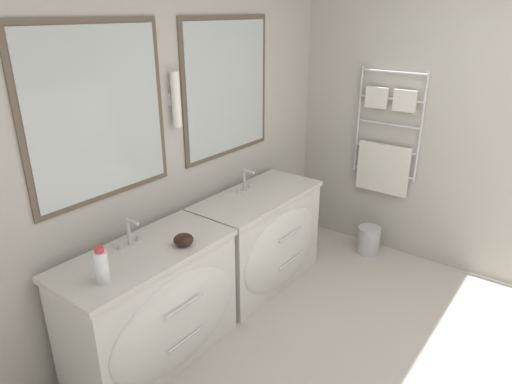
% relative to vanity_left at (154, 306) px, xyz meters
% --- Properties ---
extents(wall_back, '(5.09, 0.14, 2.60)m').
position_rel_vanity_left_xyz_m(wall_back, '(0.59, 0.37, 0.91)').
color(wall_back, '#B2ADA3').
rests_on(wall_back, ground_plane).
extents(wall_right, '(0.13, 4.19, 2.60)m').
position_rel_vanity_left_xyz_m(wall_right, '(2.37, -0.83, 0.89)').
color(wall_right, '#B2ADA3').
rests_on(wall_right, ground_plane).
extents(vanity_left, '(1.12, 0.59, 0.78)m').
position_rel_vanity_left_xyz_m(vanity_left, '(0.00, 0.00, 0.00)').
color(vanity_left, silver).
rests_on(vanity_left, ground_plane).
extents(vanity_right, '(1.12, 0.59, 0.78)m').
position_rel_vanity_left_xyz_m(vanity_right, '(1.14, 0.00, 0.00)').
color(vanity_right, silver).
rests_on(vanity_right, ground_plane).
extents(faucet_left, '(0.17, 0.11, 0.18)m').
position_rel_vanity_left_xyz_m(faucet_left, '(0.00, 0.16, 0.47)').
color(faucet_left, silver).
rests_on(faucet_left, vanity_left).
extents(faucet_right, '(0.17, 0.11, 0.18)m').
position_rel_vanity_left_xyz_m(faucet_right, '(1.14, 0.16, 0.47)').
color(faucet_right, silver).
rests_on(faucet_right, vanity_right).
extents(toiletry_bottle, '(0.08, 0.08, 0.21)m').
position_rel_vanity_left_xyz_m(toiletry_bottle, '(-0.35, -0.05, 0.48)').
color(toiletry_bottle, silver).
rests_on(toiletry_bottle, vanity_left).
extents(amenity_bowl, '(0.12, 0.12, 0.07)m').
position_rel_vanity_left_xyz_m(amenity_bowl, '(0.19, -0.10, 0.42)').
color(amenity_bowl, black).
rests_on(amenity_bowl, vanity_left).
extents(waste_bin, '(0.21, 0.21, 0.26)m').
position_rel_vanity_left_xyz_m(waste_bin, '(2.13, -0.51, -0.27)').
color(waste_bin, '#B7B7BC').
rests_on(waste_bin, ground_plane).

